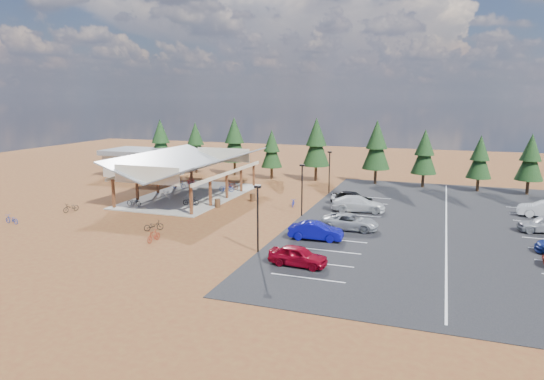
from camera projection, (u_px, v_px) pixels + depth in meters
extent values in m
plane|color=brown|center=(247.00, 216.00, 47.67)|extent=(140.00, 140.00, 0.00)
cube|color=black|center=(446.00, 225.00, 44.38)|extent=(27.00, 44.00, 0.04)
cube|color=gray|center=(192.00, 196.00, 57.41)|extent=(10.60, 18.60, 0.10)
cube|color=brown|center=(113.00, 193.00, 50.85)|extent=(0.25, 0.25, 3.00)
cube|color=brown|center=(137.00, 187.00, 54.74)|extent=(0.25, 0.25, 3.00)
cube|color=brown|center=(158.00, 181.00, 58.63)|extent=(0.25, 0.25, 3.00)
cube|color=brown|center=(176.00, 175.00, 62.51)|extent=(0.25, 0.25, 3.00)
cube|color=brown|center=(191.00, 171.00, 66.40)|extent=(0.25, 0.25, 3.00)
cube|color=brown|center=(191.00, 200.00, 47.84)|extent=(0.25, 0.25, 3.00)
cube|color=brown|center=(210.00, 192.00, 51.73)|extent=(0.25, 0.25, 3.00)
cube|color=brown|center=(227.00, 185.00, 55.61)|extent=(0.25, 0.25, 3.00)
cube|color=brown|center=(241.00, 179.00, 59.50)|extent=(0.25, 0.25, 3.00)
cube|color=brown|center=(254.00, 174.00, 63.39)|extent=(0.25, 0.25, 3.00)
cube|color=beige|center=(154.00, 168.00, 58.47)|extent=(0.22, 18.00, 0.35)
cube|color=beige|center=(230.00, 172.00, 55.20)|extent=(0.22, 18.00, 0.35)
cube|color=slate|center=(169.00, 161.00, 57.61)|extent=(5.85, 19.40, 2.13)
cube|color=slate|center=(213.00, 164.00, 55.71)|extent=(5.85, 19.40, 2.13)
cube|color=beige|center=(147.00, 175.00, 48.35)|extent=(7.50, 0.15, 1.80)
cube|color=beige|center=(223.00, 155.00, 65.01)|extent=(7.50, 0.15, 1.80)
cube|color=#ADA593|center=(144.00, 165.00, 71.88)|extent=(10.00, 6.00, 3.20)
cube|color=slate|center=(143.00, 152.00, 71.51)|extent=(11.00, 7.00, 0.70)
cylinder|color=black|center=(258.00, 220.00, 36.30)|extent=(0.14, 0.14, 5.00)
cube|color=black|center=(258.00, 187.00, 35.82)|extent=(0.50, 0.25, 0.18)
cylinder|color=black|center=(302.00, 191.00, 47.41)|extent=(0.14, 0.14, 5.00)
cube|color=black|center=(302.00, 165.00, 46.92)|extent=(0.50, 0.25, 0.18)
cylinder|color=black|center=(329.00, 173.00, 58.51)|extent=(0.14, 0.14, 5.00)
cube|color=black|center=(330.00, 152.00, 58.03)|extent=(0.50, 0.25, 0.18)
cylinder|color=#4A2F1A|center=(218.00, 203.00, 51.52)|extent=(0.60, 0.60, 0.90)
cylinder|color=#4A2F1A|center=(253.00, 197.00, 54.42)|extent=(0.60, 0.60, 0.90)
cylinder|color=#382314|center=(162.00, 166.00, 74.96)|extent=(0.36, 0.36, 2.00)
cone|color=black|center=(161.00, 144.00, 74.31)|extent=(3.53, 3.53, 4.81)
cone|color=black|center=(160.00, 131.00, 73.93)|extent=(2.72, 2.72, 3.61)
cylinder|color=#382314|center=(196.00, 167.00, 74.54)|extent=(0.36, 0.36, 1.89)
cone|color=black|center=(196.00, 146.00, 73.93)|extent=(3.33, 3.33, 4.54)
cone|color=black|center=(195.00, 134.00, 73.56)|extent=(2.57, 2.57, 3.41)
cylinder|color=#382314|center=(235.00, 168.00, 72.41)|extent=(0.36, 0.36, 2.10)
cone|color=black|center=(234.00, 144.00, 71.73)|extent=(3.70, 3.70, 5.05)
cone|color=black|center=(234.00, 130.00, 71.33)|extent=(2.86, 2.86, 3.79)
cylinder|color=#382314|center=(272.00, 173.00, 69.16)|extent=(0.36, 0.36, 1.71)
cone|color=black|center=(272.00, 153.00, 68.61)|extent=(3.00, 3.00, 4.09)
cone|color=black|center=(272.00, 141.00, 68.28)|extent=(2.32, 2.32, 3.07)
cylinder|color=#382314|center=(316.00, 173.00, 67.62)|extent=(0.36, 0.36, 2.14)
cone|color=black|center=(316.00, 147.00, 66.93)|extent=(3.76, 3.76, 5.13)
cone|color=black|center=(316.00, 132.00, 66.52)|extent=(2.91, 2.91, 3.85)
cylinder|color=#382314|center=(375.00, 176.00, 64.95)|extent=(0.36, 0.36, 2.09)
cone|color=black|center=(376.00, 150.00, 64.27)|extent=(3.69, 3.69, 5.03)
cone|color=black|center=(377.00, 134.00, 63.87)|extent=(2.85, 2.85, 3.77)
cylinder|color=#382314|center=(423.00, 180.00, 62.63)|extent=(0.36, 0.36, 1.84)
cone|color=black|center=(424.00, 156.00, 62.03)|extent=(3.24, 3.24, 4.41)
cone|color=black|center=(425.00, 142.00, 61.68)|extent=(2.50, 2.50, 3.31)
cylinder|color=#382314|center=(478.00, 185.00, 60.02)|extent=(0.36, 0.36, 1.71)
cone|color=black|center=(479.00, 161.00, 59.47)|extent=(3.00, 3.00, 4.09)
cone|color=black|center=(481.00, 148.00, 59.15)|extent=(2.32, 2.32, 3.07)
cylinder|color=#382314|center=(527.00, 187.00, 57.97)|extent=(0.36, 0.36, 1.79)
cone|color=black|center=(530.00, 162.00, 57.39)|extent=(3.16, 3.16, 4.31)
cone|color=black|center=(532.00, 147.00, 57.05)|extent=(2.44, 2.44, 3.23)
imported|color=black|center=(134.00, 202.00, 51.67)|extent=(1.72, 0.61, 0.90)
imported|color=#9B9DA3|center=(166.00, 195.00, 55.26)|extent=(1.67, 0.73, 0.97)
imported|color=navy|center=(179.00, 185.00, 61.45)|extent=(1.87, 0.68, 0.98)
imported|color=maroon|center=(191.00, 181.00, 64.30)|extent=(1.52, 0.64, 0.89)
imported|color=black|center=(191.00, 201.00, 52.00)|extent=(1.85, 0.99, 0.93)
imported|color=gray|center=(189.00, 198.00, 53.16)|extent=(1.73, 0.79, 1.00)
imported|color=navy|center=(226.00, 188.00, 59.38)|extent=(1.90, 0.68, 1.00)
imported|color=#9C2F12|center=(232.00, 185.00, 60.95)|extent=(1.73, 0.58, 1.02)
imported|color=black|center=(71.00, 207.00, 49.49)|extent=(1.01, 1.85, 0.92)
imported|color=navy|center=(12.00, 219.00, 44.84)|extent=(1.73, 0.78, 0.88)
imported|color=maroon|center=(154.00, 236.00, 39.33)|extent=(0.57, 1.68, 0.99)
imported|color=black|center=(154.00, 226.00, 42.60)|extent=(1.63, 1.64, 0.90)
imported|color=#1C279E|center=(293.00, 202.00, 51.91)|extent=(0.98, 1.84, 0.92)
imported|color=maroon|center=(298.00, 256.00, 33.64)|extent=(4.26, 1.98, 1.41)
imported|color=#09097B|center=(316.00, 231.00, 39.75)|extent=(4.52, 1.83, 1.46)
imported|color=#919498|center=(350.00, 222.00, 42.81)|extent=(5.05, 2.37, 1.40)
imported|color=silver|center=(358.00, 204.00, 49.50)|extent=(5.73, 3.01, 1.59)
imported|color=black|center=(352.00, 198.00, 52.43)|extent=(4.70, 2.36, 1.54)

